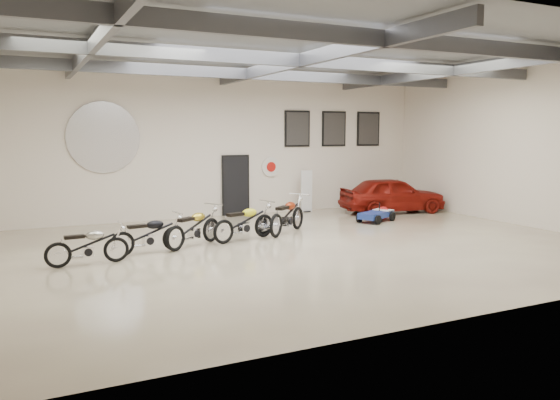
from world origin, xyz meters
name	(u,v)px	position (x,y,z in m)	size (l,w,h in m)	color
floor	(300,247)	(0.00, 0.00, 0.00)	(16.00, 12.00, 0.01)	beige
ceiling	(301,50)	(0.00, 0.00, 5.00)	(16.00, 12.00, 0.01)	slate
back_wall	(221,146)	(0.00, 6.00, 2.50)	(16.00, 0.02, 5.00)	#F1E2CF
right_wall	(523,147)	(8.00, 0.00, 2.50)	(0.02, 12.00, 5.00)	#F1E2CF
ceiling_beams	(301,60)	(0.00, 0.00, 4.75)	(15.80, 11.80, 0.32)	#505156
door	(236,186)	(0.50, 5.95, 1.05)	(0.92, 0.08, 2.10)	black
logo_plaque	(103,138)	(-4.00, 5.95, 2.80)	(2.30, 0.06, 1.16)	silver
poster_left	(297,129)	(3.00, 5.96, 3.10)	(1.05, 0.08, 1.35)	black
poster_mid	(334,129)	(4.60, 5.96, 3.10)	(1.05, 0.08, 1.35)	black
poster_right	(368,129)	(6.20, 5.96, 3.10)	(1.05, 0.08, 1.35)	black
oil_sign	(271,167)	(1.90, 5.95, 1.70)	(0.72, 0.10, 0.72)	white
banner_stand	(306,190)	(3.16, 5.50, 0.83)	(0.45, 0.18, 1.66)	white
motorcycle_silver	(87,245)	(-5.20, 0.35, 0.46)	(1.79, 0.55, 0.93)	silver
motorcycle_black	(149,234)	(-3.71, 0.94, 0.49)	(1.89, 0.59, 0.98)	silver
motorcycle_gold	(194,226)	(-2.46, 1.28, 0.53)	(2.03, 0.63, 1.05)	silver
motorcycle_yellow	(244,221)	(-0.98, 1.44, 0.53)	(2.04, 0.63, 1.06)	silver
motorcycle_red	(287,215)	(0.56, 1.88, 0.56)	(2.14, 0.66, 1.11)	silver
go_kart	(378,212)	(4.31, 2.55, 0.32)	(1.75, 0.79, 0.63)	navy
vintage_car	(392,195)	(5.97, 4.00, 0.66)	(3.89, 1.57, 1.33)	maroon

